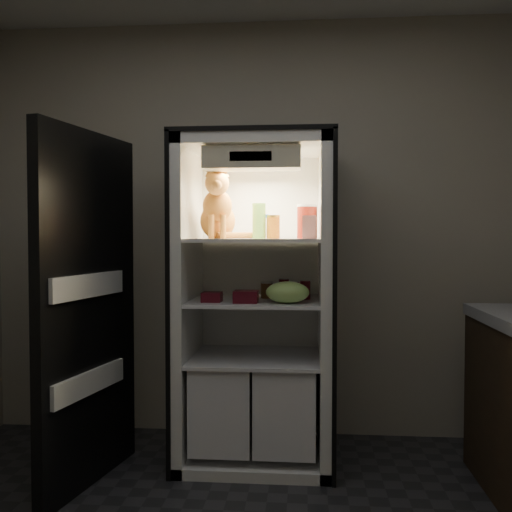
% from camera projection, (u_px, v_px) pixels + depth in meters
% --- Properties ---
extents(room_shell, '(3.60, 3.60, 3.60)m').
position_uv_depth(room_shell, '(222.00, 144.00, 1.95)').
color(room_shell, white).
rests_on(room_shell, floor).
extents(refrigerator, '(0.90, 0.72, 1.88)m').
position_uv_depth(refrigerator, '(256.00, 323.00, 3.35)').
color(refrigerator, white).
rests_on(refrigerator, floor).
extents(fridge_door, '(0.23, 0.87, 1.85)m').
position_uv_depth(fridge_door, '(88.00, 311.00, 2.98)').
color(fridge_door, black).
rests_on(fridge_door, floor).
extents(tabby_cat, '(0.36, 0.40, 0.41)m').
position_uv_depth(tabby_cat, '(218.00, 212.00, 3.30)').
color(tabby_cat, '#B24B16').
rests_on(tabby_cat, refrigerator).
extents(parmesan_shaker, '(0.08, 0.08, 0.20)m').
position_uv_depth(parmesan_shaker, '(259.00, 221.00, 3.28)').
color(parmesan_shaker, '#268D39').
rests_on(parmesan_shaker, refrigerator).
extents(mayo_tub, '(0.10, 0.10, 0.14)m').
position_uv_depth(mayo_tub, '(261.00, 226.00, 3.41)').
color(mayo_tub, white).
rests_on(mayo_tub, refrigerator).
extents(salsa_jar, '(0.08, 0.08, 0.13)m').
position_uv_depth(salsa_jar, '(273.00, 227.00, 3.28)').
color(salsa_jar, maroon).
rests_on(salsa_jar, refrigerator).
extents(pepper_jar, '(0.12, 0.12, 0.20)m').
position_uv_depth(pepper_jar, '(307.00, 221.00, 3.28)').
color(pepper_jar, '#9F2D15').
rests_on(pepper_jar, refrigerator).
extents(cream_carton, '(0.07, 0.07, 0.12)m').
position_uv_depth(cream_carton, '(309.00, 227.00, 3.06)').
color(cream_carton, silver).
rests_on(cream_carton, refrigerator).
extents(soda_can_a, '(0.06, 0.06, 0.11)m').
position_uv_depth(soda_can_a, '(284.00, 288.00, 3.38)').
color(soda_can_a, black).
rests_on(soda_can_a, refrigerator).
extents(soda_can_b, '(0.06, 0.06, 0.11)m').
position_uv_depth(soda_can_b, '(305.00, 290.00, 3.28)').
color(soda_can_b, black).
rests_on(soda_can_b, refrigerator).
extents(soda_can_c, '(0.06, 0.06, 0.11)m').
position_uv_depth(soda_can_c, '(294.00, 291.00, 3.17)').
color(soda_can_c, black).
rests_on(soda_can_c, refrigerator).
extents(condiment_jar, '(0.07, 0.07, 0.10)m').
position_uv_depth(condiment_jar, '(267.00, 290.00, 3.34)').
color(condiment_jar, '#4F3116').
rests_on(condiment_jar, refrigerator).
extents(grape_bag, '(0.24, 0.17, 0.12)m').
position_uv_depth(grape_bag, '(288.00, 292.00, 3.09)').
color(grape_bag, '#85BC57').
rests_on(grape_bag, refrigerator).
extents(berry_box_left, '(0.11, 0.11, 0.05)m').
position_uv_depth(berry_box_left, '(212.00, 297.00, 3.15)').
color(berry_box_left, '#4F0D18').
rests_on(berry_box_left, refrigerator).
extents(berry_box_right, '(0.13, 0.13, 0.07)m').
position_uv_depth(berry_box_right, '(246.00, 297.00, 3.12)').
color(berry_box_right, '#4F0D18').
rests_on(berry_box_right, refrigerator).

